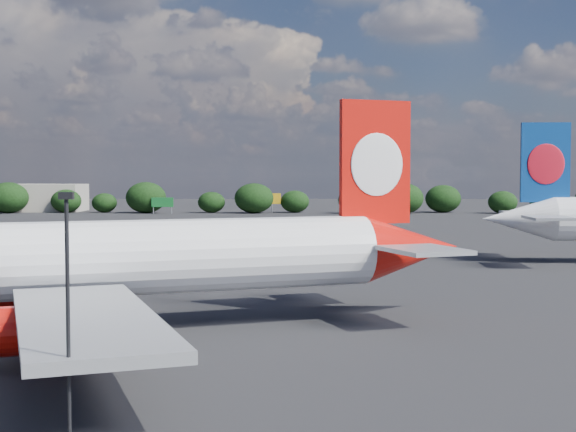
{
  "coord_description": "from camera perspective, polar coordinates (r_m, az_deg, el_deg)",
  "views": [
    {
      "loc": [
        15.83,
        -43.83,
        10.93
      ],
      "look_at": [
        16.0,
        12.0,
        8.0
      ],
      "focal_mm": 50.0,
      "sensor_mm": 36.0,
      "label": 1
    }
  ],
  "objects": [
    {
      "name": "billboard_yellow",
      "position": [
        225.97,
        -1.15,
        1.21
      ],
      "size": [
        5.0,
        0.3,
        5.5
      ],
      "color": "gold",
      "rests_on": "ground"
    },
    {
      "name": "ground",
      "position": [
        105.6,
        -8.81,
        -2.97
      ],
      "size": [
        500.0,
        500.0,
        0.0
      ],
      "primitive_type": "plane",
      "color": "black",
      "rests_on": "ground"
    },
    {
      "name": "terminal_building",
      "position": [
        249.39,
        -19.09,
        1.24
      ],
      "size": [
        42.0,
        16.0,
        8.0
      ],
      "color": "#9D9487",
      "rests_on": "ground"
    },
    {
      "name": "highway_sign",
      "position": [
        222.55,
        -8.92,
        0.96
      ],
      "size": [
        6.0,
        0.3,
        4.5
      ],
      "color": "#125E25",
      "rests_on": "ground"
    },
    {
      "name": "apron_lamp_post",
      "position": [
        32.37,
        -15.39,
        -6.29
      ],
      "size": [
        0.55,
        0.3,
        10.24
      ],
      "color": "black",
      "rests_on": "ground"
    },
    {
      "name": "qantas_airliner",
      "position": [
        55.95,
        -11.62,
        -3.11
      ],
      "size": [
        49.17,
        47.24,
        16.5
      ],
      "color": "white",
      "rests_on": "ground"
    },
    {
      "name": "horizon_treeline",
      "position": [
        224.54,
        -2.63,
        1.18
      ],
      "size": [
        202.16,
        15.53,
        8.73
      ],
      "color": "black",
      "rests_on": "ground"
    }
  ]
}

